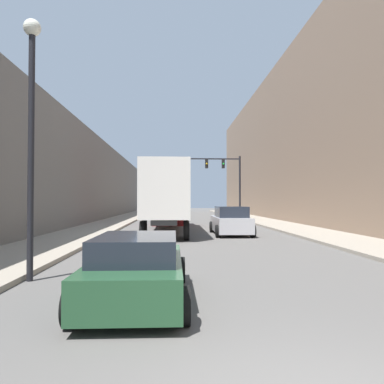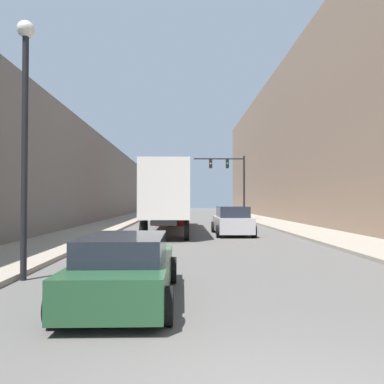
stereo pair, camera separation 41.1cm
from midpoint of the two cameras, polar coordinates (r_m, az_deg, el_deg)
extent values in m
cube|color=gray|center=(34.31, 12.65, -4.58)|extent=(3.47, 80.00, 0.15)
cube|color=gray|center=(33.78, -11.30, -4.64)|extent=(3.47, 80.00, 0.15)
cube|color=#846B56|center=(36.19, 19.95, 8.18)|extent=(6.00, 80.00, 15.95)
cube|color=#66605B|center=(34.91, -18.96, 2.17)|extent=(6.00, 80.00, 8.25)
cube|color=silver|center=(23.95, -3.15, 0.10)|extent=(2.57, 11.83, 3.07)
cube|color=black|center=(23.97, -3.16, -3.94)|extent=(1.28, 11.83, 0.24)
cube|color=maroon|center=(31.12, -2.76, -2.26)|extent=(2.57, 2.53, 3.07)
cylinder|color=black|center=(19.37, -6.95, -5.88)|extent=(0.25, 1.00, 1.00)
cylinder|color=black|center=(19.28, -0.19, -5.91)|extent=(0.25, 1.00, 1.00)
cylinder|color=black|center=(20.56, -6.62, -5.62)|extent=(0.25, 1.00, 1.00)
cylinder|color=black|center=(20.48, -0.27, -5.64)|extent=(0.25, 1.00, 1.00)
cylinder|color=black|center=(31.20, -4.85, -4.16)|extent=(0.25, 1.00, 1.00)
cylinder|color=black|center=(31.15, -0.67, -4.17)|extent=(0.25, 1.00, 1.00)
cube|color=#234C2D|center=(7.99, -8.52, -12.27)|extent=(1.78, 4.47, 0.69)
cube|color=#1E232D|center=(7.68, -8.71, -8.31)|extent=(1.56, 2.46, 0.47)
cylinder|color=black|center=(9.66, -12.71, -11.55)|extent=(0.25, 0.64, 0.64)
cylinder|color=black|center=(9.48, -1.90, -11.78)|extent=(0.25, 0.64, 0.64)
cylinder|color=black|center=(6.65, -18.29, -16.26)|extent=(0.25, 0.64, 0.64)
cylinder|color=black|center=(6.39, -2.13, -16.95)|extent=(0.25, 0.64, 0.64)
cube|color=#B7B7BC|center=(22.61, 6.63, -4.90)|extent=(1.94, 4.74, 0.87)
cube|color=#1E232D|center=(22.34, 6.71, -3.01)|extent=(1.70, 2.61, 0.64)
cylinder|color=black|center=(24.17, 3.79, -5.33)|extent=(0.25, 0.70, 0.70)
cylinder|color=black|center=(24.42, 8.34, -5.28)|extent=(0.25, 0.70, 0.70)
cylinder|color=black|center=(20.76, 4.66, -5.99)|extent=(0.25, 0.70, 0.70)
cylinder|color=black|center=(21.05, 9.94, -5.91)|extent=(0.25, 0.70, 0.70)
cylinder|color=black|center=(38.30, 8.24, 0.56)|extent=(0.20, 0.20, 6.59)
cube|color=black|center=(38.17, 4.44, 5.06)|extent=(5.09, 0.12, 0.12)
cube|color=black|center=(38.21, 5.71, 4.29)|extent=(0.30, 0.24, 0.90)
sphere|color=green|center=(38.08, 5.74, 4.31)|extent=(0.18, 0.18, 0.18)
cube|color=black|center=(38.04, 3.17, 4.31)|extent=(0.30, 0.24, 0.90)
sphere|color=gold|center=(37.90, 3.19, 4.33)|extent=(0.18, 0.18, 0.18)
cylinder|color=black|center=(10.52, -23.14, 4.97)|extent=(0.16, 0.16, 6.35)
sphere|color=silver|center=(11.37, -22.97, 21.87)|extent=(0.44, 0.44, 0.44)
camera|label=1|loc=(0.21, -89.38, -0.01)|focal=35.00mm
camera|label=2|loc=(0.21, 90.62, 0.01)|focal=35.00mm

